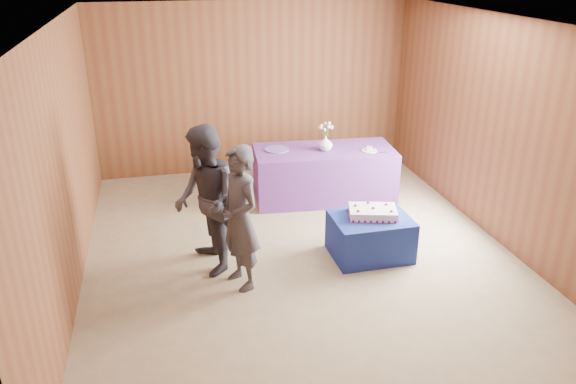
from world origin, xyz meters
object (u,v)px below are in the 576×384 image
object	(u,v)px
cake_table	(370,236)
sheet_cake	(373,212)
guest_left	(240,219)
guest_right	(206,201)
vase	(325,143)
serving_table	(324,174)

from	to	relation	value
cake_table	sheet_cake	distance (m)	0.30
guest_left	guest_right	distance (m)	0.52
sheet_cake	vase	bearing A→B (deg)	107.59
cake_table	guest_left	size ratio (longest dim) A/B	0.57
serving_table	guest_left	distance (m)	2.61
cake_table	vase	world-z (taller)	vase
cake_table	sheet_cake	world-z (taller)	sheet_cake
guest_right	cake_table	bearing A→B (deg)	78.44
cake_table	guest_right	bearing A→B (deg)	175.18
sheet_cake	guest_right	distance (m)	1.95
serving_table	guest_right	size ratio (longest dim) A/B	1.19
sheet_cake	guest_right	xyz separation A→B (m)	(-1.92, 0.10, 0.29)
serving_table	guest_left	xyz separation A→B (m)	(-1.54, -2.07, 0.42)
cake_table	guest_right	size ratio (longest dim) A/B	0.53
cake_table	serving_table	size ratio (longest dim) A/B	0.45
guest_right	vase	bearing A→B (deg)	123.61
cake_table	serving_table	xyz separation A→B (m)	(-0.04, 1.78, 0.12)
vase	guest_left	distance (m)	2.55
vase	guest_left	bearing A→B (deg)	-127.15
cake_table	guest_left	distance (m)	1.70
serving_table	vase	distance (m)	0.48
vase	guest_left	size ratio (longest dim) A/B	0.13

